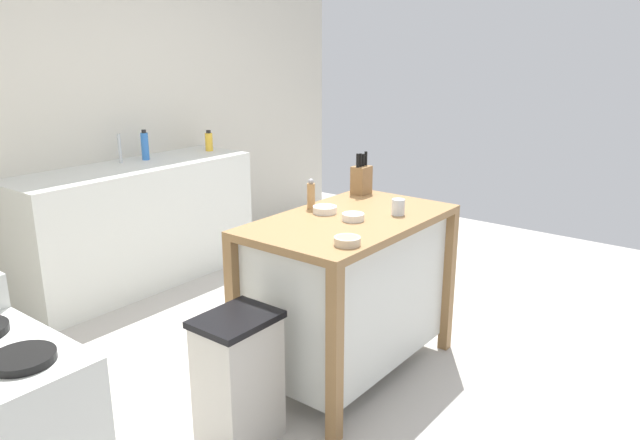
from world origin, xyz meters
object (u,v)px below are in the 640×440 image
object	(u,v)px
bowl_stoneware_deep	(347,241)
sink_faucet	(120,149)
drinking_cup	(398,207)
trash_bin	(239,380)
bottle_hand_soap	(209,141)
bowl_ceramic_wide	(325,209)
knife_block	(361,179)
bowl_ceramic_small	(353,217)
kitchen_island	(349,287)
pepper_grinder	(311,194)
bottle_dish_soap	(145,146)

from	to	relation	value
bowl_stoneware_deep	sink_faucet	size ratio (longest dim) A/B	0.55
drinking_cup	trash_bin	xyz separation A→B (m)	(-1.03, 0.19, -0.62)
drinking_cup	bottle_hand_soap	bearing A→B (deg)	73.08
bowl_stoneware_deep	bowl_ceramic_wide	distance (m)	0.55
knife_block	trash_bin	world-z (taller)	knife_block
bowl_stoneware_deep	sink_faucet	bearing A→B (deg)	78.75
bottle_hand_soap	bowl_ceramic_small	bearing A→B (deg)	-113.54
bowl_ceramic_wide	sink_faucet	world-z (taller)	sink_faucet
kitchen_island	drinking_cup	bearing A→B (deg)	-40.55
knife_block	bowl_ceramic_wide	size ratio (longest dim) A/B	1.97
drinking_cup	bottle_hand_soap	size ratio (longest dim) A/B	0.49
knife_block	sink_faucet	bearing A→B (deg)	100.89
kitchen_island	trash_bin	size ratio (longest dim) A/B	1.88
drinking_cup	pepper_grinder	world-z (taller)	pepper_grinder
bowl_ceramic_wide	trash_bin	bearing A→B (deg)	-170.44
kitchen_island	sink_faucet	bearing A→B (deg)	87.31
bowl_ceramic_small	trash_bin	bearing A→B (deg)	175.34
bowl_ceramic_wide	bottle_dish_soap	xyz separation A→B (m)	(0.31, 1.97, 0.11)
knife_block	bowl_ceramic_wide	distance (m)	0.50
bowl_stoneware_deep	pepper_grinder	world-z (taller)	pepper_grinder
bowl_stoneware_deep	sink_faucet	world-z (taller)	sink_faucet
kitchen_island	pepper_grinder	bearing A→B (deg)	86.20
knife_block	bowl_ceramic_wide	bearing A→B (deg)	-169.49
bowl_ceramic_small	bowl_ceramic_wide	bearing A→B (deg)	83.14
sink_faucet	bottle_hand_soap	xyz separation A→B (m)	(0.78, -0.12, -0.03)
pepper_grinder	sink_faucet	xyz separation A→B (m)	(0.08, 1.89, 0.05)
trash_bin	bottle_dish_soap	size ratio (longest dim) A/B	2.72
knife_block	drinking_cup	size ratio (longest dim) A/B	2.98
kitchen_island	knife_block	world-z (taller)	knife_block
drinking_cup	knife_block	bearing A→B (deg)	57.26
bottle_dish_soap	pepper_grinder	bearing A→B (deg)	-98.64
sink_faucet	bowl_ceramic_small	bearing A→B (deg)	-93.55
bowl_ceramic_small	trash_bin	size ratio (longest dim) A/B	0.18
bowl_ceramic_wide	pepper_grinder	distance (m)	0.14
kitchen_island	bottle_hand_soap	size ratio (longest dim) A/B	6.86
drinking_cup	bottle_dish_soap	distance (m)	2.31
bowl_ceramic_small	pepper_grinder	world-z (taller)	pepper_grinder
kitchen_island	knife_block	xyz separation A→B (m)	(0.47, 0.25, 0.49)
knife_block	bottle_dish_soap	world-z (taller)	knife_block
trash_bin	sink_faucet	world-z (taller)	sink_faucet
bowl_ceramic_small	sink_faucet	distance (m)	2.22
drinking_cup	sink_faucet	bearing A→B (deg)	92.43
sink_faucet	bottle_hand_soap	distance (m)	0.79
drinking_cup	pepper_grinder	bearing A→B (deg)	112.14
trash_bin	bottle_hand_soap	distance (m)	2.74
knife_block	pepper_grinder	distance (m)	0.45
bowl_ceramic_small	drinking_cup	bearing A→B (deg)	-28.37
knife_block	bottle_dish_soap	xyz separation A→B (m)	(-0.17, 1.88, 0.04)
bowl_stoneware_deep	trash_bin	size ratio (longest dim) A/B	0.19
sink_faucet	pepper_grinder	bearing A→B (deg)	-92.53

